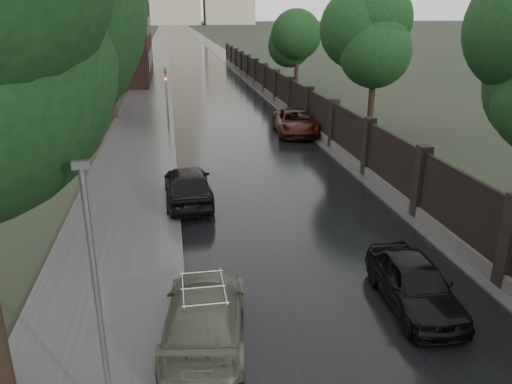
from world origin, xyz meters
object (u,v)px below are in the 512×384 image
(tree_right_c, at_px, (297,37))
(hatchback_left, at_px, (188,185))
(tree_left_far, at_px, (107,41))
(car_right_far, at_px, (295,122))
(car_right_near, at_px, (414,283))
(traffic_light, at_px, (167,95))
(tree_right_b, at_px, (375,52))
(volga_sedan, at_px, (204,314))
(lamp_post, at_px, (99,308))

(tree_right_c, bearing_deg, hatchback_left, -112.26)
(tree_left_far, bearing_deg, tree_right_c, 32.83)
(tree_right_c, relative_size, car_right_far, 1.35)
(car_right_near, bearing_deg, hatchback_left, 125.12)
(traffic_light, distance_m, car_right_near, 21.38)
(hatchback_left, bearing_deg, car_right_near, 121.48)
(tree_right_b, relative_size, tree_right_c, 1.00)
(tree_right_b, bearing_deg, volga_sedan, -121.78)
(tree_right_c, bearing_deg, lamp_post, -108.52)
(hatchback_left, bearing_deg, tree_left_far, -76.77)
(volga_sedan, height_order, car_right_far, car_right_far)
(tree_left_far, height_order, hatchback_left, tree_left_far)
(car_right_far, bearing_deg, tree_right_c, 81.92)
(car_right_far, bearing_deg, car_right_near, -88.91)
(tree_left_far, height_order, traffic_light, tree_left_far)
(tree_left_far, relative_size, tree_right_b, 1.05)
(tree_left_far, relative_size, volga_sedan, 1.66)
(tree_left_far, distance_m, traffic_light, 6.84)
(volga_sedan, distance_m, hatchback_left, 8.80)
(tree_right_b, xyz_separation_m, car_right_near, (-5.76, -17.44, -4.30))
(tree_right_c, bearing_deg, tree_right_b, -90.00)
(tree_left_far, bearing_deg, volga_sedan, -80.36)
(volga_sedan, bearing_deg, lamp_post, 62.93)
(hatchback_left, distance_m, car_right_far, 12.90)
(tree_left_far, distance_m, lamp_post, 28.73)
(tree_left_far, relative_size, tree_right_c, 1.05)
(tree_left_far, height_order, car_right_near, tree_left_far)
(tree_left_far, relative_size, car_right_far, 1.42)
(tree_left_far, height_order, car_right_far, tree_left_far)
(tree_right_b, bearing_deg, lamp_post, -122.18)
(traffic_light, height_order, car_right_near, traffic_light)
(lamp_post, height_order, traffic_light, lamp_post)
(traffic_light, bearing_deg, tree_left_far, 126.47)
(volga_sedan, relative_size, hatchback_left, 1.00)
(car_right_near, xyz_separation_m, car_right_far, (1.66, 19.16, 0.07))
(tree_right_c, height_order, traffic_light, tree_right_c)
(traffic_light, relative_size, car_right_far, 0.77)
(tree_right_b, distance_m, volga_sedan, 21.51)
(traffic_light, bearing_deg, lamp_post, -92.68)
(hatchback_left, bearing_deg, tree_right_b, -141.79)
(tree_right_c, relative_size, lamp_post, 1.37)
(car_right_far, bearing_deg, lamp_post, -105.55)
(car_right_near, relative_size, car_right_far, 0.74)
(car_right_near, bearing_deg, volga_sedan, -172.50)
(tree_right_b, xyz_separation_m, volga_sedan, (-11.10, -17.91, -4.30))
(tree_left_far, bearing_deg, tree_right_b, -27.30)
(tree_left_far, bearing_deg, hatchback_left, -75.58)
(tree_right_b, bearing_deg, hatchback_left, -140.60)
(traffic_light, relative_size, hatchback_left, 0.90)
(car_right_far, bearing_deg, tree_left_far, 157.19)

